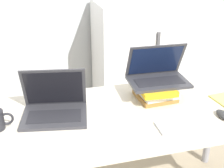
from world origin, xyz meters
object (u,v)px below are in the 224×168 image
Objects in this scene: mouse at (224,115)px; mini_fridge at (128,59)px; wireless_keyboard at (185,125)px; book_stack at (155,91)px; laptop_left at (55,107)px; laptop_on_books at (157,74)px.

mini_fridge is (-0.06, 1.43, -0.19)m from mouse.
wireless_keyboard is 2.51× the size of mouse.
book_stack is 0.33m from wireless_keyboard.
wireless_keyboard is at bearing -24.56° from laptop_left.
laptop_left is 1.39× the size of book_stack.
mini_fridge is at bearing 92.56° from mouse.
book_stack is at bearing 131.09° from mouse.
wireless_keyboard is 0.27× the size of mini_fridge.
laptop_left is 3.27× the size of mouse.
laptop_on_books is 3.02× the size of mouse.
laptop_on_books is at bearing 7.13° from laptop_left.
wireless_keyboard is at bearing -88.79° from laptop_on_books.
wireless_keyboard is (0.62, -0.28, -0.04)m from laptop_left.
laptop_left reaches higher than mouse.
laptop_left is at bearing 155.44° from wireless_keyboard.
book_stack is (0.59, 0.04, -0.00)m from laptop_left.
laptop_on_books is 1.20× the size of wireless_keyboard.
book_stack is 0.25× the size of mini_fridge.
mini_fridge is (0.20, 1.13, -0.22)m from book_stack.
wireless_keyboard is (0.03, -0.33, -0.04)m from book_stack.
wireless_keyboard is 1.47m from mini_fridge.
mini_fridge is (0.17, 1.45, -0.18)m from wireless_keyboard.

